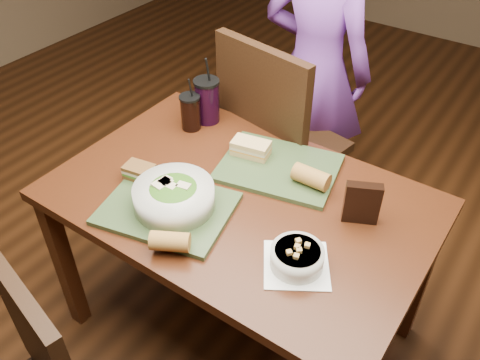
% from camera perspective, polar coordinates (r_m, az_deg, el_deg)
% --- Properties ---
extents(ground, '(6.00, 6.00, 0.00)m').
position_cam_1_polar(ground, '(2.33, 0.00, -15.80)').
color(ground, '#381C0B').
rests_on(ground, ground).
extents(dining_table, '(1.30, 0.85, 0.75)m').
position_cam_1_polar(dining_table, '(1.82, 0.00, -3.90)').
color(dining_table, '#3F1C0C').
rests_on(dining_table, ground).
extents(chair_far, '(0.55, 0.55, 1.09)m').
position_cam_1_polar(chair_far, '(2.29, 3.79, 4.60)').
color(chair_far, black).
rests_on(chair_far, ground).
extents(diner, '(0.58, 0.39, 1.54)m').
position_cam_1_polar(diner, '(2.53, 8.43, 12.18)').
color(diner, purple).
rests_on(diner, ground).
extents(tray_near, '(0.48, 0.41, 0.02)m').
position_cam_1_polar(tray_near, '(1.72, -8.17, -3.19)').
color(tray_near, '#324524').
rests_on(tray_near, dining_table).
extents(tray_far, '(0.48, 0.40, 0.02)m').
position_cam_1_polar(tray_far, '(1.87, 4.37, 1.39)').
color(tray_far, '#324524').
rests_on(tray_far, dining_table).
extents(salad_bowl, '(0.27, 0.27, 0.09)m').
position_cam_1_polar(salad_bowl, '(1.68, -7.44, -1.71)').
color(salad_bowl, silver).
rests_on(salad_bowl, tray_near).
extents(soup_bowl, '(0.27, 0.27, 0.08)m').
position_cam_1_polar(soup_bowl, '(1.52, 6.42, -8.62)').
color(soup_bowl, white).
rests_on(soup_bowl, dining_table).
extents(sandwich_near, '(0.11, 0.09, 0.05)m').
position_cam_1_polar(sandwich_near, '(1.83, -11.23, 0.95)').
color(sandwich_near, '#593819').
rests_on(sandwich_near, tray_near).
extents(sandwich_far, '(0.15, 0.10, 0.06)m').
position_cam_1_polar(sandwich_far, '(1.91, 1.22, 3.63)').
color(sandwich_far, tan).
rests_on(sandwich_far, tray_far).
extents(baguette_near, '(0.13, 0.11, 0.06)m').
position_cam_1_polar(baguette_near, '(1.55, -7.87, -6.85)').
color(baguette_near, '#AD7533').
rests_on(baguette_near, tray_near).
extents(baguette_far, '(0.13, 0.07, 0.06)m').
position_cam_1_polar(baguette_far, '(1.78, 7.99, 0.35)').
color(baguette_far, '#AD7533').
rests_on(baguette_far, tray_far).
extents(cup_cola, '(0.08, 0.08, 0.23)m').
position_cam_1_polar(cup_cola, '(2.07, -5.58, 7.61)').
color(cup_cola, black).
rests_on(cup_cola, dining_table).
extents(cup_berry, '(0.11, 0.11, 0.29)m').
position_cam_1_polar(cup_berry, '(2.10, -3.72, 8.90)').
color(cup_berry, black).
rests_on(cup_berry, dining_table).
extents(chip_bag, '(0.12, 0.08, 0.15)m').
position_cam_1_polar(chip_bag, '(1.67, 13.53, -2.53)').
color(chip_bag, black).
rests_on(chip_bag, dining_table).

